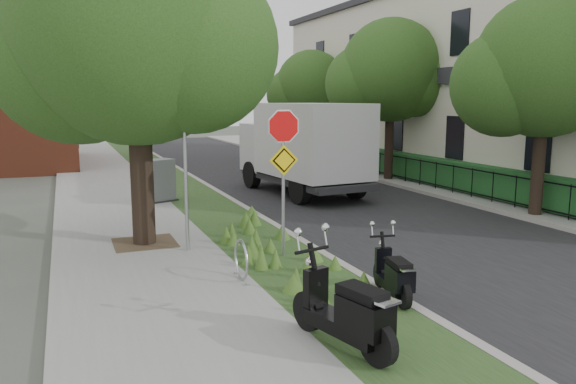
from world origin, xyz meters
name	(u,v)px	position (x,y,z in m)	size (l,w,h in m)	color
ground	(355,262)	(0.00, 0.00, 0.00)	(120.00, 120.00, 0.00)	#4C5147
sidewalk_near	(109,197)	(-4.25, 10.00, 0.06)	(3.50, 60.00, 0.12)	gray
verge	(188,192)	(-1.50, 10.00, 0.06)	(2.00, 60.00, 0.12)	#26411C
kerb_near	(214,190)	(-0.50, 10.00, 0.07)	(0.20, 60.00, 0.13)	#9E9991
road	(301,187)	(3.00, 10.00, 0.01)	(7.00, 60.00, 0.01)	black
kerb_far	(378,180)	(6.50, 10.00, 0.07)	(0.20, 60.00, 0.13)	#9E9991
footpath_far	(412,178)	(8.20, 10.00, 0.06)	(3.20, 60.00, 0.12)	gray
street_tree_main	(132,35)	(-4.08, 2.86, 4.80)	(6.21, 5.54, 7.66)	black
bare_post	(185,160)	(-3.20, 1.80, 2.12)	(0.08, 0.08, 4.00)	#A5A8AD
bike_hoop	(241,260)	(-2.70, -0.60, 0.50)	(0.06, 0.78, 0.77)	#A5A8AD
sign_assembly	(284,153)	(-1.40, 0.58, 2.33)	(0.94, 0.08, 3.22)	#A5A8AD
fence_far	(392,165)	(7.20, 10.00, 0.67)	(0.04, 24.00, 1.00)	black
hedge_far	(407,165)	(7.90, 10.00, 0.67)	(1.00, 24.00, 1.10)	#17421C
terrace_houses	(479,82)	(11.49, 10.00, 4.16)	(7.40, 26.40, 8.20)	beige
far_tree_a	(542,73)	(6.94, 2.05, 4.13)	(4.60, 4.10, 6.22)	black
far_tree_b	(389,76)	(6.94, 10.05, 4.37)	(4.83, 4.31, 6.56)	black
far_tree_c	(310,89)	(6.94, 18.04, 3.95)	(4.37, 3.89, 5.93)	black
scooter_near	(352,319)	(-2.24, -4.04, 0.58)	(0.73, 1.94, 0.94)	black
scooter_far	(395,280)	(-0.66, -2.60, 0.47)	(0.50, 1.52, 0.73)	black
box_truck	(304,144)	(2.40, 8.31, 1.82)	(3.02, 6.40, 2.80)	#262628
utility_cabinet	(159,181)	(-2.80, 8.17, 0.78)	(1.22, 1.04, 1.37)	#262628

